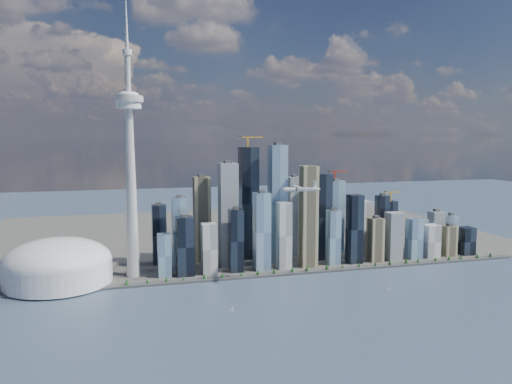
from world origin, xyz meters
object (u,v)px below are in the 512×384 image
object	(u,v)px
dome_stadium	(58,264)
airplane	(300,189)
sailboat_west	(232,309)
needle_tower	(130,161)
sailboat_east	(390,288)

from	to	relation	value
dome_stadium	airplane	bearing A→B (deg)	-17.48
dome_stadium	sailboat_west	size ratio (longest dim) A/B	18.37
airplane	sailboat_west	bearing A→B (deg)	-144.44
airplane	sailboat_west	xyz separation A→B (m)	(-150.06, -89.74, -183.39)
dome_stadium	airplane	xyz separation A→B (m)	(440.46, -138.72, 147.45)
needle_tower	sailboat_west	xyz separation A→B (m)	(150.41, -238.46, -232.34)
airplane	sailboat_west	distance (m)	253.38
airplane	dome_stadium	bearing A→B (deg)	167.20
sailboat_east	dome_stadium	bearing A→B (deg)	179.79
needle_tower	sailboat_east	xyz separation A→B (m)	(457.55, -205.96, -232.75)
dome_stadium	sailboat_east	bearing A→B (deg)	-18.16
needle_tower	airplane	bearing A→B (deg)	-26.33
sailboat_west	needle_tower	bearing A→B (deg)	145.16
needle_tower	sailboat_west	distance (m)	365.33
sailboat_west	airplane	bearing A→B (deg)	53.80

